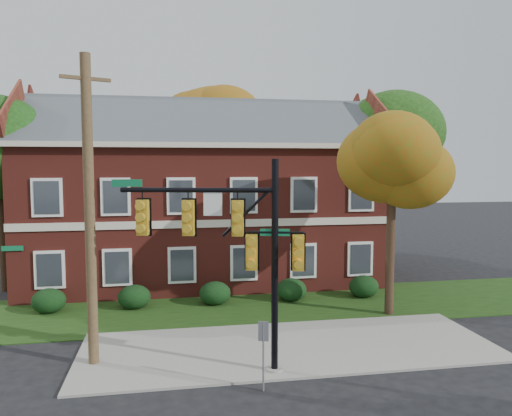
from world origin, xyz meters
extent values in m
plane|color=black|center=(0.00, 0.00, 0.00)|extent=(120.00, 120.00, 0.00)
cube|color=gray|center=(0.00, 1.00, 0.04)|extent=(14.00, 5.00, 0.08)
cube|color=#193811|center=(0.00, 6.00, 0.02)|extent=(30.00, 6.00, 0.04)
cube|color=maroon|center=(-2.00, 12.00, 3.50)|extent=(18.00, 8.00, 7.00)
cube|color=beige|center=(-2.00, 12.00, 7.12)|extent=(18.80, 8.80, 0.24)
cube|color=beige|center=(-2.00, 7.97, 3.50)|extent=(18.00, 0.12, 0.35)
ellipsoid|color=black|center=(-9.00, 6.70, 0.53)|extent=(1.40, 1.26, 1.05)
ellipsoid|color=black|center=(-5.50, 6.70, 0.53)|extent=(1.40, 1.26, 1.05)
ellipsoid|color=black|center=(-2.00, 6.70, 0.53)|extent=(1.40, 1.26, 1.05)
ellipsoid|color=black|center=(1.50, 6.70, 0.53)|extent=(1.40, 1.26, 1.05)
ellipsoid|color=black|center=(5.00, 6.70, 0.53)|extent=(1.40, 1.26, 1.05)
cylinder|color=black|center=(5.00, 4.00, 2.88)|extent=(0.36, 0.36, 5.76)
ellipsoid|color=#9F470D|center=(5.00, 4.00, 6.48)|extent=(4.25, 4.25, 3.60)
ellipsoid|color=#9F470D|center=(5.62, 3.62, 7.08)|extent=(3.50, 3.50, 3.00)
cylinder|color=black|center=(-12.00, 11.00, 2.88)|extent=(0.36, 0.36, 5.76)
ellipsoid|color=#17330D|center=(-11.25, 10.55, 7.08)|extent=(4.20, 4.20, 3.60)
cylinder|color=black|center=(9.00, 13.00, 3.52)|extent=(0.36, 0.36, 7.04)
ellipsoid|color=#11380F|center=(9.00, 13.00, 7.92)|extent=(5.95, 5.95, 5.04)
ellipsoid|color=#11380F|center=(9.88, 12.47, 8.52)|extent=(4.90, 4.90, 4.20)
cylinder|color=black|center=(-1.00, 20.00, 3.84)|extent=(0.36, 0.36, 7.68)
ellipsoid|color=#C23F10|center=(-1.00, 20.00, 8.64)|extent=(6.46, 6.46, 5.47)
ellipsoid|color=#C23F10|center=(-0.05, 19.43, 9.24)|extent=(5.32, 5.32, 4.56)
cylinder|color=gray|center=(-0.94, -0.87, 0.07)|extent=(0.51, 0.51, 0.15)
cylinder|color=black|center=(-0.94, -0.87, 3.20)|extent=(0.24, 0.24, 6.40)
cylinder|color=black|center=(-3.16, -0.32, 5.49)|extent=(4.48, 1.23, 0.15)
cylinder|color=black|center=(-0.94, -0.87, 4.25)|extent=(1.62, 0.46, 0.07)
cube|color=#B58B1D|center=(-4.76, 0.07, 4.67)|extent=(0.46, 0.36, 1.06)
cube|color=#B58B1D|center=(-3.43, -0.26, 4.67)|extent=(0.46, 0.36, 1.06)
cube|color=#B58B1D|center=(-2.00, -0.61, 4.67)|extent=(0.46, 0.36, 1.06)
cube|color=silver|center=(-2.71, -0.43, 5.08)|extent=(0.54, 0.17, 0.69)
cube|color=#0D653B|center=(-5.20, 0.18, 5.69)|extent=(0.90, 0.25, 0.22)
cube|color=#B58B1D|center=(-1.60, -0.71, 3.66)|extent=(0.46, 0.36, 1.06)
cube|color=#B58B1D|center=(-0.27, -1.03, 3.66)|extent=(0.46, 0.36, 1.06)
cube|color=#0D653B|center=(-0.94, -0.87, 4.25)|extent=(0.85, 0.24, 0.21)
cylinder|color=#4C3823|center=(-6.36, 0.68, 4.76)|extent=(0.41, 0.41, 9.53)
cube|color=#4C3823|center=(-6.36, 0.68, 8.78)|extent=(1.41, 0.66, 0.11)
cylinder|color=slate|center=(-1.50, -2.00, 0.98)|extent=(0.07, 0.07, 1.96)
cube|color=slate|center=(-1.50, -2.00, 1.69)|extent=(0.28, 0.12, 0.55)
camera|label=1|loc=(-4.04, -15.03, 6.24)|focal=35.00mm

